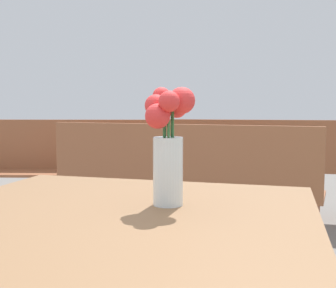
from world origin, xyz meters
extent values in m
cube|color=brown|center=(0.00, 0.00, 0.69)|extent=(0.99, 1.02, 0.03)
cylinder|color=brown|center=(-0.39, 0.45, 0.34)|extent=(0.05, 0.05, 0.68)
cylinder|color=silver|center=(0.11, 0.14, 0.79)|extent=(0.08, 0.08, 0.17)
cylinder|color=silver|center=(0.11, 0.14, 0.76)|extent=(0.07, 0.07, 0.09)
cylinder|color=#337038|center=(0.12, 0.14, 0.83)|extent=(0.01, 0.01, 0.23)
sphere|color=red|center=(0.15, 0.15, 0.97)|extent=(0.07, 0.07, 0.07)
cylinder|color=#337038|center=(0.12, 0.16, 0.83)|extent=(0.01, 0.01, 0.22)
sphere|color=red|center=(0.13, 0.18, 0.95)|extent=(0.05, 0.05, 0.05)
cylinder|color=#337038|center=(0.10, 0.16, 0.84)|extent=(0.01, 0.01, 0.25)
sphere|color=red|center=(0.09, 0.18, 0.98)|extent=(0.05, 0.05, 0.05)
cylinder|color=#337038|center=(0.10, 0.15, 0.83)|extent=(0.01, 0.01, 0.22)
sphere|color=red|center=(0.08, 0.15, 0.96)|extent=(0.06, 0.06, 0.06)
cylinder|color=#337038|center=(0.11, 0.13, 0.81)|extent=(0.01, 0.01, 0.20)
sphere|color=red|center=(0.09, 0.11, 0.93)|extent=(0.06, 0.06, 0.06)
cylinder|color=#337038|center=(0.12, 0.13, 0.83)|extent=(0.01, 0.01, 0.24)
sphere|color=red|center=(0.12, 0.10, 0.97)|extent=(0.05, 0.05, 0.05)
cube|color=brown|center=(-1.34, 2.09, 0.44)|extent=(1.89, 0.68, 0.02)
cube|color=brown|center=(-1.37, 2.25, 0.65)|extent=(1.84, 0.37, 0.40)
cube|color=brown|center=(-0.49, 2.25, 0.21)|extent=(0.12, 0.33, 0.43)
cube|color=brown|center=(0.55, 2.73, 0.44)|extent=(1.97, 0.37, 0.02)
cube|color=brown|center=(0.55, 2.57, 0.65)|extent=(1.97, 0.05, 0.40)
cube|color=brown|center=(-0.37, 2.73, 0.21)|extent=(0.06, 0.32, 0.43)
cube|color=brown|center=(-0.12, 1.75, 0.44)|extent=(1.74, 0.67, 0.02)
cube|color=brown|center=(-0.15, 1.59, 0.65)|extent=(1.69, 0.35, 0.40)
cube|color=brown|center=(-0.91, 1.90, 0.21)|extent=(0.12, 0.33, 0.43)
cube|color=brown|center=(0.66, 1.61, 0.21)|extent=(0.12, 0.33, 0.43)
camera|label=1|loc=(0.33, -0.88, 0.95)|focal=45.00mm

